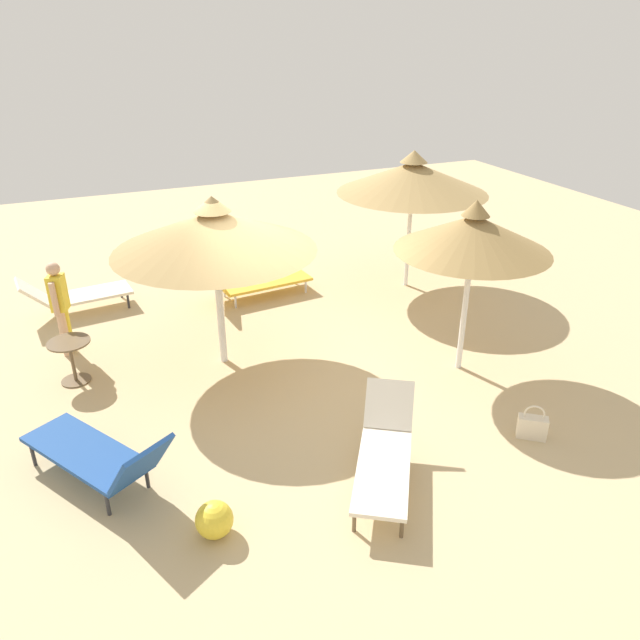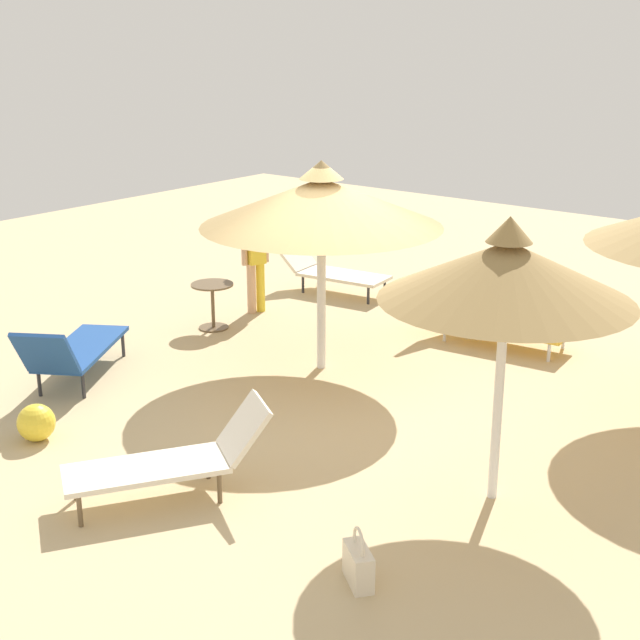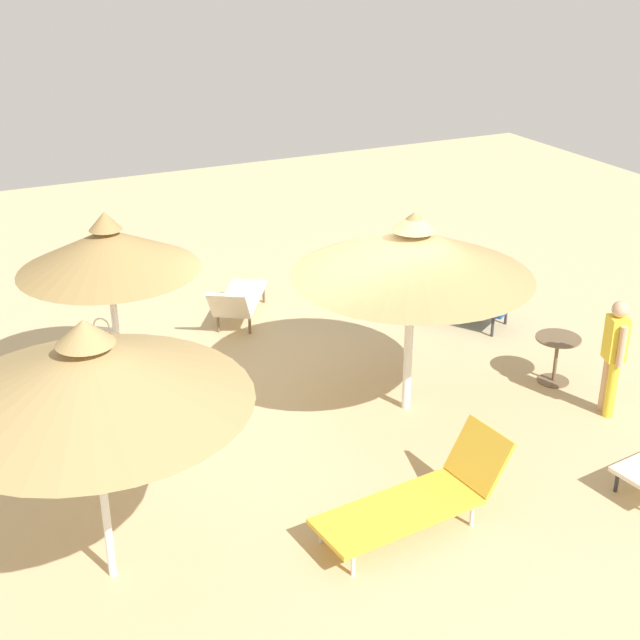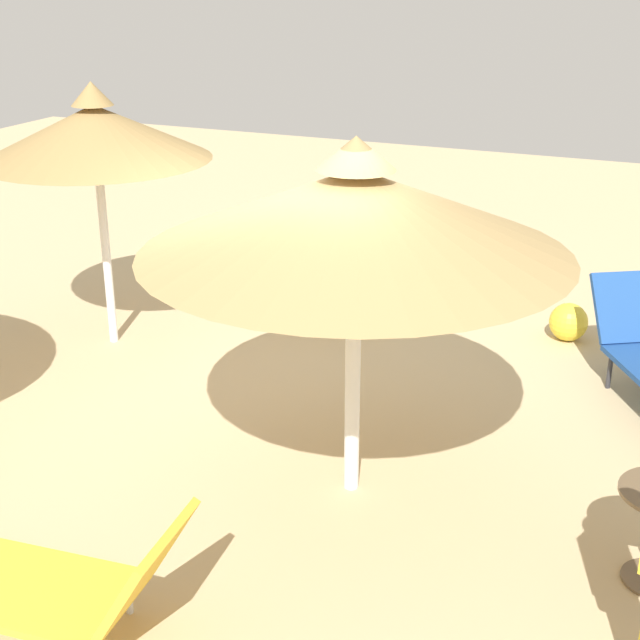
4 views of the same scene
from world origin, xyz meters
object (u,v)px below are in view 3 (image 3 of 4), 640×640
(handbag, at_px, (103,337))
(parasol_umbrella_far_right, at_px, (89,373))
(parasol_umbrella_far_left, at_px, (413,253))
(lounge_chair_back, at_px, (238,300))
(lounge_chair_near_right, at_px, (442,291))
(person_standing_front, at_px, (614,352))
(lounge_chair_edge, at_px, (420,496))
(beach_ball, at_px, (351,289))
(side_table_round, at_px, (557,352))
(parasol_umbrella_center, at_px, (108,250))

(handbag, bearing_deg, parasol_umbrella_far_right, 77.74)
(parasol_umbrella_far_right, distance_m, handbag, 5.44)
(parasol_umbrella_far_left, xyz_separation_m, lounge_chair_back, (0.98, -3.36, -1.70))
(parasol_umbrella_far_right, height_order, lounge_chair_near_right, parasol_umbrella_far_right)
(parasol_umbrella_far_left, height_order, person_standing_front, parasol_umbrella_far_left)
(parasol_umbrella_far_right, height_order, handbag, parasol_umbrella_far_right)
(lounge_chair_edge, xyz_separation_m, beach_ball, (-2.14, -5.59, -0.16))
(lounge_chair_edge, distance_m, side_table_round, 3.78)
(handbag, distance_m, side_table_round, 6.37)
(handbag, relative_size, side_table_round, 0.73)
(lounge_chair_near_right, xyz_separation_m, lounge_chair_back, (2.95, -1.12, -0.04))
(side_table_round, bearing_deg, parasol_umbrella_far_right, 11.48)
(side_table_round, relative_size, beach_ball, 1.68)
(handbag, bearing_deg, lounge_chair_edge, 109.13)
(person_standing_front, xyz_separation_m, beach_ball, (1.18, -4.65, -0.65))
(lounge_chair_edge, distance_m, person_standing_front, 3.48)
(parasol_umbrella_far_right, height_order, lounge_chair_back, parasol_umbrella_far_right)
(side_table_round, distance_m, beach_ball, 3.88)
(parasol_umbrella_center, bearing_deg, handbag, -95.38)
(parasol_umbrella_far_right, xyz_separation_m, handbag, (-1.07, -4.95, -1.98))
(lounge_chair_edge, xyz_separation_m, side_table_round, (-3.28, -1.88, 0.10))
(parasol_umbrella_far_left, relative_size, beach_ball, 7.47)
(parasol_umbrella_far_right, relative_size, side_table_round, 4.30)
(lounge_chair_near_right, bearing_deg, person_standing_front, 93.66)
(lounge_chair_back, relative_size, handbag, 3.90)
(lounge_chair_back, height_order, lounge_chair_edge, lounge_chair_edge)
(parasol_umbrella_center, distance_m, side_table_round, 5.92)
(parasol_umbrella_far_left, bearing_deg, beach_ball, -106.32)
(lounge_chair_near_right, bearing_deg, lounge_chair_edge, 54.80)
(parasol_umbrella_far_left, distance_m, parasol_umbrella_center, 3.60)
(lounge_chair_edge, relative_size, beach_ball, 5.47)
(person_standing_front, distance_m, beach_ball, 4.84)
(lounge_chair_near_right, relative_size, lounge_chair_edge, 0.97)
(parasol_umbrella_far_right, bearing_deg, lounge_chair_back, -122.77)
(parasol_umbrella_far_left, relative_size, lounge_chair_edge, 1.37)
(lounge_chair_edge, bearing_deg, parasol_umbrella_center, -60.64)
(parasol_umbrella_far_right, bearing_deg, parasol_umbrella_far_left, -159.63)
(parasol_umbrella_far_left, height_order, lounge_chair_back, parasol_umbrella_far_left)
(parasol_umbrella_center, relative_size, lounge_chair_edge, 1.21)
(lounge_chair_near_right, distance_m, person_standing_front, 3.49)
(parasol_umbrella_far_right, relative_size, parasol_umbrella_center, 1.09)
(lounge_chair_back, xyz_separation_m, lounge_chair_edge, (0.15, 5.51, -0.04))
(lounge_chair_edge, bearing_deg, side_table_round, -150.09)
(lounge_chair_edge, height_order, person_standing_front, person_standing_front)
(lounge_chair_edge, bearing_deg, parasol_umbrella_far_right, -11.48)
(lounge_chair_back, distance_m, side_table_round, 4.78)
(parasol_umbrella_far_right, bearing_deg, handbag, -102.26)
(lounge_chair_edge, bearing_deg, lounge_chair_near_right, -125.20)
(parasol_umbrella_far_right, height_order, beach_ball, parasol_umbrella_far_right)
(side_table_round, bearing_deg, parasol_umbrella_far_left, -6.85)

